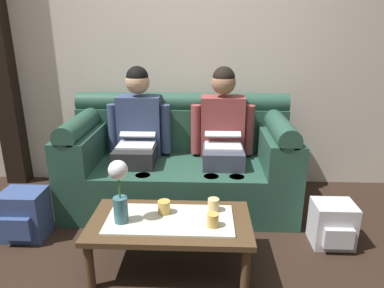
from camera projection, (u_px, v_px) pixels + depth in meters
back_wall_patterned at (183, 37)px, 3.30m from camera, size 6.00×0.12×2.90m
couch at (180, 163)px, 3.13m from camera, size 1.95×0.88×0.96m
person_left at (138, 132)px, 3.05m from camera, size 0.56×0.67×1.22m
person_right at (223, 133)px, 3.03m from camera, size 0.56×0.67×1.22m
coffee_table at (170, 226)px, 2.25m from camera, size 1.04×0.55×0.37m
flower_vase at (119, 188)px, 2.12m from camera, size 0.12×0.12×0.41m
cup_near_left at (213, 205)px, 2.31m from camera, size 0.08×0.08×0.09m
cup_near_right at (213, 220)px, 2.13m from camera, size 0.07×0.07×0.09m
cup_far_center at (164, 207)px, 2.29m from camera, size 0.08×0.08×0.09m
backpack_left at (25, 215)px, 2.63m from camera, size 0.31×0.30×0.37m
backpack_right at (333, 224)px, 2.55m from camera, size 0.29×0.28×0.33m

